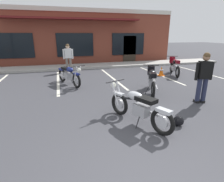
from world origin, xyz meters
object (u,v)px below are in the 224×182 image
motorcycle_silver_naked (152,79)px  person_in_shorts_foreground (204,75)px  helmet_on_pavement (179,121)px  person_in_black_shirt (68,56)px  motorcycle_blue_standard (69,75)px  motorcycle_black_cruiser (174,66)px  motorcycle_foreground_classic (138,107)px  traffic_cone (161,71)px

motorcycle_silver_naked → person_in_shorts_foreground: size_ratio=1.18×
helmet_on_pavement → person_in_black_shirt: bearing=106.0°
motorcycle_silver_naked → motorcycle_blue_standard: 3.69m
motorcycle_black_cruiser → person_in_black_shirt: 6.23m
motorcycle_silver_naked → motorcycle_blue_standard: bearing=146.2°
motorcycle_foreground_classic → person_in_black_shirt: size_ratio=1.18×
motorcycle_black_cruiser → person_in_black_shirt: bearing=156.3°
motorcycle_black_cruiser → person_in_shorts_foreground: (-1.76, -4.10, 0.42)m
motorcycle_blue_standard → person_in_black_shirt: (0.17, 3.03, 0.49)m
motorcycle_black_cruiser → helmet_on_pavement: size_ratio=7.72×
motorcycle_foreground_classic → person_in_shorts_foreground: bearing=16.6°
motorcycle_blue_standard → person_in_shorts_foreground: size_ratio=1.19×
motorcycle_black_cruiser → traffic_cone: bearing=-179.6°
motorcycle_black_cruiser → helmet_on_pavement: 6.33m
motorcycle_black_cruiser → helmet_on_pavement: bearing=-123.1°
motorcycle_blue_standard → traffic_cone: motorcycle_blue_standard is taller
motorcycle_foreground_classic → motorcycle_silver_naked: 2.80m
motorcycle_silver_naked → person_in_black_shirt: bearing=119.7°
motorcycle_black_cruiser → motorcycle_blue_standard: (-5.85, -0.53, -0.07)m
person_in_black_shirt → traffic_cone: bearing=-27.1°
motorcycle_foreground_classic → person_in_shorts_foreground: person_in_shorts_foreground is taller
helmet_on_pavement → traffic_cone: bearing=63.4°
helmet_on_pavement → traffic_cone: (2.65, 5.28, 0.13)m
traffic_cone → helmet_on_pavement: bearing=-116.6°
person_in_black_shirt → motorcycle_silver_naked: bearing=-60.3°
motorcycle_foreground_classic → person_in_shorts_foreground: (2.63, 0.78, 0.49)m
traffic_cone → person_in_black_shirt: bearing=152.9°
motorcycle_black_cruiser → motorcycle_blue_standard: size_ratio=1.01×
traffic_cone → motorcycle_black_cruiser: bearing=0.4°
motorcycle_black_cruiser → motorcycle_blue_standard: bearing=-174.8°
motorcycle_black_cruiser → person_in_shorts_foreground: size_ratio=1.20×
motorcycle_blue_standard → helmet_on_pavement: (2.40, -4.76, -0.33)m
motorcycle_black_cruiser → motorcycle_silver_naked: size_ratio=1.01×
person_in_black_shirt → traffic_cone: size_ratio=3.16×
person_in_black_shirt → person_in_shorts_foreground: size_ratio=1.00×
motorcycle_foreground_classic → person_in_black_shirt: bearing=100.0°
person_in_shorts_foreground → motorcycle_silver_naked: bearing=124.3°
person_in_black_shirt → helmet_on_pavement: person_in_black_shirt is taller
person_in_shorts_foreground → helmet_on_pavement: (-1.69, -1.20, -0.82)m
person_in_black_shirt → person_in_shorts_foreground: 7.68m
motorcycle_foreground_classic → person_in_shorts_foreground: size_ratio=1.18×
person_in_black_shirt → traffic_cone: 5.53m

